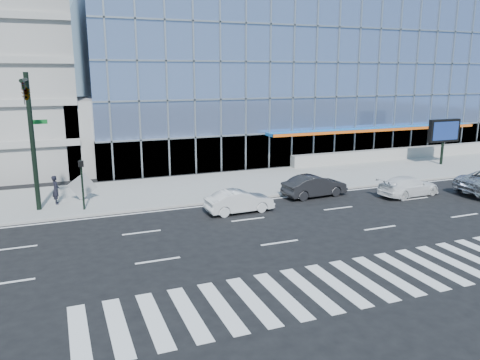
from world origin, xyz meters
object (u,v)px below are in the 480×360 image
object	(u,v)px
ped_signal_post	(82,177)
dark_sedan	(314,186)
white_suv	(409,186)
tilted_panel	(83,186)
traffic_signal	(28,110)
marquee_sign	(444,132)
pedestrian	(56,190)
white_sedan	(239,201)

from	to	relation	value
ped_signal_post	dark_sedan	world-z (taller)	ped_signal_post
ped_signal_post	dark_sedan	xyz separation A→B (m)	(14.58, -1.94, -1.41)
white_suv	tilted_panel	distance (m)	21.46
traffic_signal	dark_sedan	size ratio (longest dim) A/B	1.81
marquee_sign	pedestrian	xyz separation A→B (m)	(-31.99, -1.06, -2.02)
white_suv	tilted_panel	bearing A→B (deg)	65.98
white_suv	tilted_panel	size ratio (longest dim) A/B	3.51
ped_signal_post	tilted_panel	distance (m)	2.56
marquee_sign	ped_signal_post	bearing A→B (deg)	-174.29
white_sedan	tilted_panel	size ratio (longest dim) A/B	3.13
marquee_sign	dark_sedan	bearing A→B (deg)	-162.59
white_suv	ped_signal_post	bearing A→B (deg)	72.11
ped_signal_post	white_suv	size ratio (longest dim) A/B	0.66
marquee_sign	tilted_panel	world-z (taller)	marquee_sign
marquee_sign	white_suv	distance (m)	12.47
ped_signal_post	marquee_sign	bearing A→B (deg)	5.71
marquee_sign	white_suv	world-z (taller)	marquee_sign
dark_sedan	white_sedan	bearing A→B (deg)	99.63
marquee_sign	pedestrian	bearing A→B (deg)	-178.11
dark_sedan	pedestrian	xyz separation A→B (m)	(-16.07, 3.94, 0.32)
dark_sedan	pedestrian	bearing A→B (deg)	71.81
white_suv	white_sedan	size ratio (longest dim) A/B	1.12
ped_signal_post	pedestrian	distance (m)	2.72
marquee_sign	dark_sedan	size ratio (longest dim) A/B	0.91
white_sedan	pedestrian	world-z (taller)	pedestrian
dark_sedan	pedestrian	distance (m)	16.55
white_suv	pedestrian	xyz separation A→B (m)	(-22.07, 6.10, 0.38)
ped_signal_post	white_sedan	size ratio (longest dim) A/B	0.74
dark_sedan	pedestrian	world-z (taller)	pedestrian
traffic_signal	marquee_sign	size ratio (longest dim) A/B	2.00
white_sedan	dark_sedan	distance (m)	6.19
ped_signal_post	dark_sedan	size ratio (longest dim) A/B	0.68
white_suv	dark_sedan	world-z (taller)	dark_sedan
marquee_sign	white_suv	xyz separation A→B (m)	(-9.92, -7.16, -2.41)
marquee_sign	dark_sedan	distance (m)	16.85
ped_signal_post	traffic_signal	bearing A→B (deg)	-171.48
ped_signal_post	pedestrian	size ratio (longest dim) A/B	1.68
white_sedan	dark_sedan	world-z (taller)	dark_sedan
traffic_signal	pedestrian	world-z (taller)	traffic_signal
white_sedan	dark_sedan	size ratio (longest dim) A/B	0.92
traffic_signal	white_suv	size ratio (longest dim) A/B	1.75
white_sedan	marquee_sign	bearing A→B (deg)	-75.93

